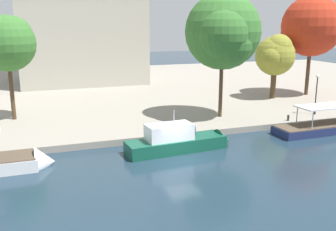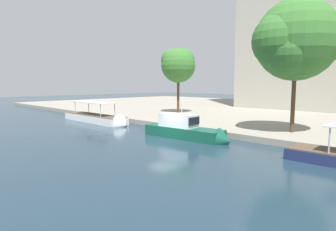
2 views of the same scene
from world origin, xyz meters
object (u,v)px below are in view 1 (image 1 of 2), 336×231
motor_yacht_1 (181,143)px  tree_3 (224,34)px  mooring_bollard_0 (288,117)px  tree_1 (7,41)px  tree_2 (275,55)px  tree_0 (312,28)px  lamp_post (316,90)px

motor_yacht_1 → tree_3: size_ratio=0.75×
mooring_bollard_0 → tree_3: size_ratio=0.05×
tree_1 → tree_2: tree_1 is taller
mooring_bollard_0 → tree_0: 18.25m
mooring_bollard_0 → tree_1: 28.89m
lamp_post → tree_0: size_ratio=0.33×
motor_yacht_1 → mooring_bollard_0: motor_yacht_1 is taller
lamp_post → tree_1: (-30.52, 8.39, 5.31)m
mooring_bollard_0 → lamp_post: lamp_post is taller
mooring_bollard_0 → lamp_post: (4.43, 1.42, 2.28)m
motor_yacht_1 → tree_2: bearing=32.7°
motor_yacht_1 → tree_0: tree_0 is taller
mooring_bollard_0 → motor_yacht_1: bearing=-165.5°
tree_3 → mooring_bollard_0: bearing=-29.8°
mooring_bollard_0 → tree_0: tree_0 is taller
motor_yacht_1 → tree_1: tree_1 is taller
mooring_bollard_0 → tree_2: bearing=62.9°
tree_1 → tree_3: size_ratio=0.83×
mooring_bollard_0 → tree_3: (-5.83, 3.34, 8.24)m
tree_0 → tree_3: (-17.18, -8.04, -0.42)m
tree_0 → lamp_post: bearing=-124.8°
lamp_post → tree_2: bearing=84.1°
tree_1 → tree_0: bearing=2.4°
motor_yacht_1 → tree_2: tree_2 is taller
motor_yacht_1 → lamp_post: bearing=10.8°
lamp_post → tree_2: (0.94, 9.10, 3.08)m
tree_1 → tree_3: (20.26, -6.47, 0.65)m
mooring_bollard_0 → tree_2: 12.97m
tree_0 → tree_2: bearing=-171.7°
tree_0 → tree_3: bearing=-154.9°
mooring_bollard_0 → lamp_post: bearing=17.8°
tree_1 → tree_2: 31.55m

